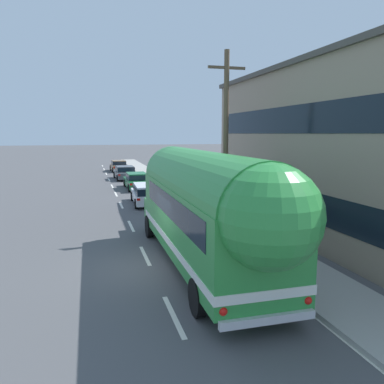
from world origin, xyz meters
name	(u,v)px	position (x,y,z in m)	size (l,w,h in m)	color
ground_plane	(150,267)	(0.00, 0.00, 0.00)	(300.00, 300.00, 0.00)	#4C4C4F
lane_markings	(157,202)	(2.49, 12.76, 0.00)	(3.66, 80.00, 0.01)	silver
sidewalk_slab	(199,207)	(4.73, 10.00, 0.07)	(2.41, 90.00, 0.15)	#9E9B93
utility_pole	(226,139)	(4.35, 4.21, 4.42)	(1.80, 0.24, 8.50)	brown
painted_bus	(206,206)	(1.77, -0.93, 2.30)	(2.63, 12.42, 4.12)	#2D8C3D
car_lead	(147,193)	(1.73, 11.98, 0.79)	(2.04, 4.48, 1.37)	white
car_second	(137,180)	(1.96, 19.52, 0.75)	(1.93, 4.85, 1.37)	#196633
car_third	(125,172)	(1.63, 26.72, 0.74)	(2.13, 4.73, 1.37)	#474C51
car_fourth	(119,165)	(1.67, 35.38, 0.74)	(2.03, 4.62, 1.37)	olive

